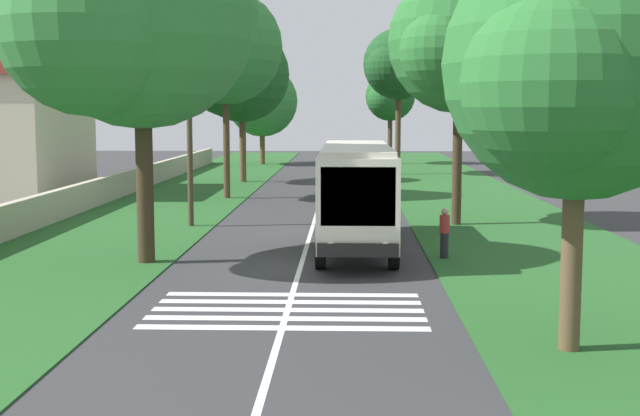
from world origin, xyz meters
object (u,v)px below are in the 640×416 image
Objects in this scene: roadside_tree_left_1 at (261,103)px; roadside_tree_right_3 at (570,72)px; coach_bus at (356,190)px; roadside_tree_left_2 at (131,17)px; pedestrian at (444,232)px; utility_pole at (189,123)px; roadside_tree_right_2 at (456,46)px; trailing_car_0 at (350,188)px; trailing_car_1 at (350,181)px; roadside_tree_left_3 at (239,77)px; roadside_building at (3,127)px; roadside_tree_left_0 at (221,51)px; roadside_tree_right_1 at (389,98)px; roadside_tree_right_0 at (397,66)px.

roadside_tree_right_3 is (-62.14, -12.46, 0.06)m from roadside_tree_left_1.
coach_bus is 0.95× the size of roadside_tree_left_2.
pedestrian is at bearing -167.57° from roadside_tree_left_1.
coach_bus is at bearing -129.65° from utility_pole.
roadside_tree_right_2 is 11.84m from utility_pole.
roadside_tree_right_3 is at bearing -149.44° from utility_pole.
roadside_tree_left_1 is at bearing 14.26° from trailing_car_0.
trailing_car_1 is (22.32, 0.16, -1.48)m from coach_bus.
roadside_tree_left_2 reaches higher than trailing_car_1.
utility_pole is at bearing -178.06° from roadside_tree_left_3.
roadside_building is (19.91, 20.75, 1.87)m from coach_bus.
trailing_car_0 is 1.00× the size of trailing_car_1.
roadside_tree_left_2 is 1.39× the size of utility_pole.
roadside_tree_left_1 is at bearing 1.78° from roadside_tree_left_0.
coach_bus is 28.81m from roadside_building.
roadside_tree_right_2 is (-43.11, -0.78, 1.53)m from roadside_tree_right_1.
roadside_tree_right_3 is at bearing -130.99° from roadside_tree_left_2.
roadside_tree_left_2 reaches higher than coach_bus.
roadside_building is at bearing 141.13° from roadside_tree_right_1.
roadside_tree_left_0 reaches higher than coach_bus.
trailing_car_0 is 13.61m from utility_pole.
roadside_building reaches higher than pedestrian.
roadside_tree_left_0 is 1.07× the size of roadside_tree_right_2.
roadside_tree_right_2 is 11.32m from pedestrian.
roadside_tree_left_0 is 34.15m from roadside_tree_right_1.
trailing_car_1 is 0.50× the size of roadside_tree_right_3.
trailing_car_1 is 0.38× the size of roadside_tree_right_0.
roadside_tree_left_2 is 1.02× the size of roadside_building.
roadside_tree_right_1 is at bearing -7.58° from trailing_car_1.
roadside_tree_left_0 is at bearing 122.50° from trailing_car_1.
utility_pole is (-11.13, 6.85, 3.78)m from trailing_car_0.
roadside_tree_left_3 is 13.63m from roadside_tree_right_0.
pedestrian is (-30.94, -10.74, -6.32)m from roadside_tree_left_3.
roadside_tree_left_1 is at bearing 9.63° from coach_bus.
roadside_building is at bearing 44.25° from utility_pole.
roadside_tree_left_2 is 27.15m from roadside_building.
pedestrian is (1.24, -10.09, -6.97)m from roadside_tree_left_2.
roadside_tree_right_2 reaches higher than roadside_tree_right_1.
roadside_tree_left_2 is at bearing 114.57° from coach_bus.
roadside_tree_left_3 is at bearing -55.18° from roadside_building.
trailing_car_1 is 2.54× the size of pedestrian.
trailing_car_0 is 0.37× the size of roadside_building.
roadside_tree_left_2 reaches higher than roadside_tree_left_0.
roadside_tree_right_1 is 52.33m from pedestrian.
roadside_building is (12.99, 25.06, -3.68)m from roadside_tree_right_2.
roadside_building is at bearing 156.92° from roadside_tree_left_1.
roadside_building is at bearing 80.78° from roadside_tree_left_0.
coach_bus is at bearing -164.89° from roadside_tree_left_3.
roadside_tree_right_3 is 41.36m from roadside_building.
roadside_tree_right_3 is (-30.03, -4.31, 5.05)m from trailing_car_0.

